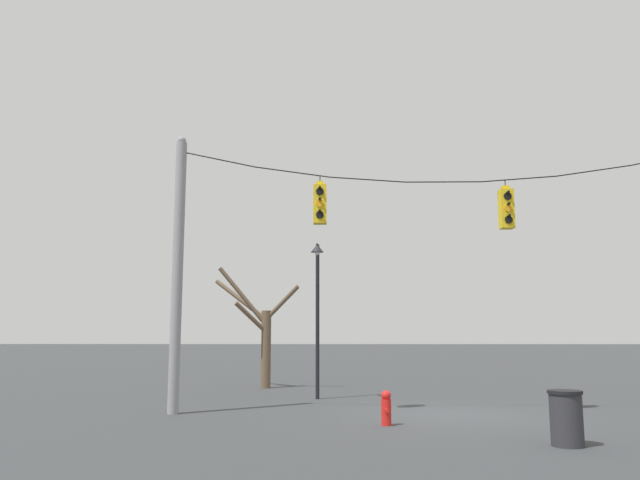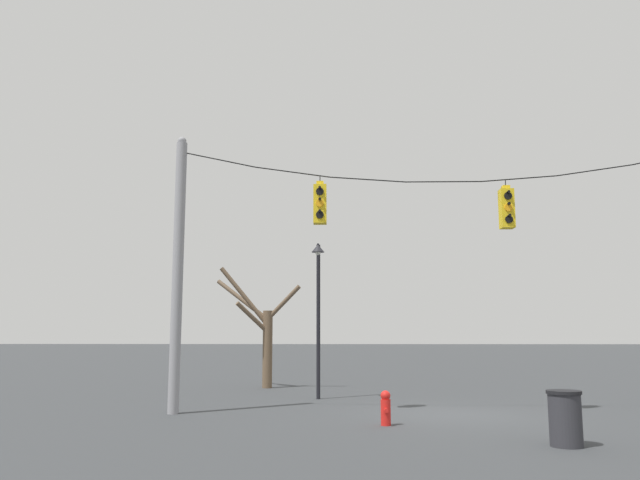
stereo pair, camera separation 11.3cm
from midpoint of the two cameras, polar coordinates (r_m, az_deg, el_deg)
name	(u,v)px [view 2 (the right image)]	position (r m, az deg, el deg)	size (l,w,h in m)	color
ground_plane	(450,415)	(16.37, 12.03, -15.36)	(200.00, 200.00, 0.00)	#383A3D
utility_pole_left	(178,271)	(16.57, -12.69, -2.81)	(0.28, 0.28, 7.20)	gray
span_wire	(443,171)	(16.79, 11.36, 6.20)	(13.86, 0.03, 0.88)	black
traffic_light_near_left_pole	(320,204)	(16.34, 0.20, 3.34)	(0.34, 0.46, 1.28)	yellow
traffic_light_near_right_pole	(507,208)	(16.92, 16.88, 2.80)	(0.34, 0.46, 1.28)	yellow
street_lamp	(318,291)	(19.51, 0.00, -4.69)	(0.41, 0.71, 4.79)	black
bare_tree	(262,331)	(23.62, -5.20, -8.29)	(3.39, 1.72, 4.48)	brown
fire_hydrant	(386,408)	(14.25, 6.26, -15.00)	(0.22, 0.30, 0.75)	red
trash_bin	(565,418)	(12.45, 21.76, -14.89)	(0.62, 0.62, 0.98)	#2D2D33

